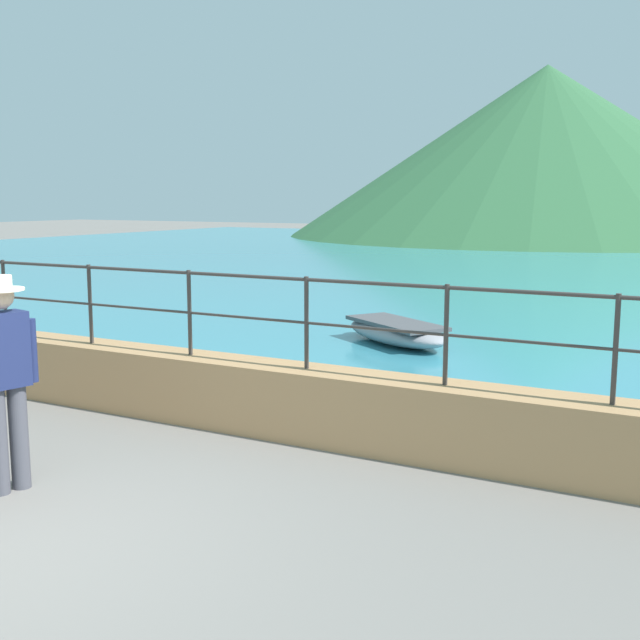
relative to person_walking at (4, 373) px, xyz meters
The scene contains 6 objects.
promenade_wall 2.56m from the person_walking, 73.78° to the left, with size 20.00×0.56×0.70m, color tan.
railing 2.50m from the person_walking, 73.78° to the left, with size 18.44×0.04×0.90m.
lake_water 25.05m from the person_walking, 88.41° to the left, with size 64.00×44.32×0.06m, color teal.
hill_main 45.17m from the person_walking, 97.84° to the left, with size 30.77×30.77×10.13m, color #33663D.
person_walking is the anchor object (origin of this frame).
boat_1 7.22m from the person_walking, 87.63° to the left, with size 2.42×2.00×0.36m.
Camera 1 is at (4.42, -3.32, 2.35)m, focal length 44.17 mm.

